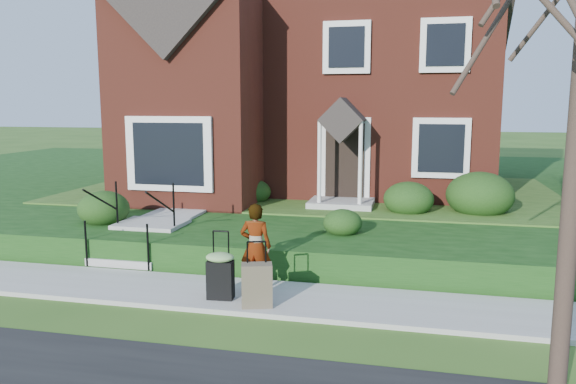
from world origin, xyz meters
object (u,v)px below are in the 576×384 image
(woman, at_px, (256,246))
(suitcase_olive, at_px, (257,285))
(front_steps, at_px, (141,236))
(suitcase_black, at_px, (220,273))

(woman, xyz_separation_m, suitcase_olive, (0.26, -0.82, -0.39))
(front_steps, distance_m, woman, 3.31)
(front_steps, bearing_deg, suitcase_olive, -36.69)
(woman, bearing_deg, suitcase_olive, 105.62)
(front_steps, bearing_deg, suitcase_black, -40.77)
(suitcase_black, bearing_deg, woman, 52.22)
(woman, distance_m, suitcase_black, 0.80)
(suitcase_black, height_order, suitcase_olive, suitcase_black)
(front_steps, height_order, suitcase_black, front_steps)
(front_steps, height_order, suitcase_olive, front_steps)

